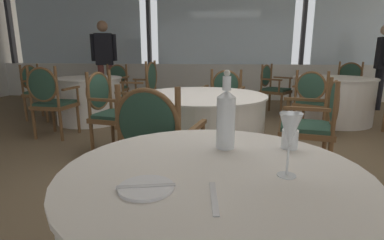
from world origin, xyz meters
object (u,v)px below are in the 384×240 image
at_px(diner_person_1, 382,62).
at_px(dining_chair_1_2, 313,98).
at_px(dining_chair_0_0, 115,84).
at_px(dining_chair_0_1, 37,87).
at_px(side_plate, 146,188).
at_px(dining_chair_0_2, 50,97).
at_px(water_tumbler, 290,139).
at_px(dining_chair_1_0, 348,83).
at_px(dining_chair_3_3, 224,98).
at_px(diner_person_0, 104,58).
at_px(dining_chair_3_2, 315,120).
at_px(water_bottle, 226,118).
at_px(dining_chair_0_3, 145,88).
at_px(dining_chair_3_1, 156,145).
at_px(dining_chair_1_1, 272,85).
at_px(dining_chair_3_0, 109,107).
at_px(wine_glass, 290,131).

bearing_deg(diner_person_1, dining_chair_1_2, 61.77).
height_order(dining_chair_0_0, dining_chair_0_1, dining_chair_0_1).
xyz_separation_m(dining_chair_0_0, dining_chair_0_1, (-1.04, -0.88, 0.02)).
distance_m(side_plate, dining_chair_0_2, 3.49).
bearing_deg(dining_chair_0_1, water_tumbler, -39.41).
xyz_separation_m(dining_chair_1_0, dining_chair_3_3, (-2.35, -2.04, -0.00)).
bearing_deg(diner_person_0, dining_chair_3_2, -155.55).
bearing_deg(water_tumbler, water_bottle, -174.56).
bearing_deg(water_bottle, diner_person_0, 118.02).
height_order(dining_chair_1_0, diner_person_1, diner_person_1).
xyz_separation_m(dining_chair_0_0, dining_chair_0_3, (0.89, -1.04, 0.06)).
xyz_separation_m(dining_chair_3_1, diner_person_1, (3.51, 4.47, 0.40)).
bearing_deg(water_bottle, dining_chair_1_2, 67.69).
relative_size(dining_chair_0_2, dining_chair_3_3, 1.06).
relative_size(dining_chair_3_1, dining_chair_3_3, 1.04).
relative_size(dining_chair_1_0, diner_person_1, 0.58).
relative_size(side_plate, dining_chair_1_1, 0.19).
relative_size(side_plate, dining_chair_0_0, 0.19).
height_order(water_tumbler, dining_chair_3_0, dining_chair_3_0).
relative_size(dining_chair_0_1, dining_chair_3_2, 1.02).
xyz_separation_m(dining_chair_1_0, diner_person_0, (-4.93, 0.18, 0.47)).
relative_size(dining_chair_3_2, diner_person_0, 0.52).
distance_m(side_plate, dining_chair_0_3, 3.83).
xyz_separation_m(side_plate, dining_chair_1_0, (2.57, 5.13, -0.19)).
height_order(dining_chair_1_0, dining_chair_1_2, dining_chair_1_0).
distance_m(dining_chair_0_0, diner_person_0, 0.88).
bearing_deg(dining_chair_0_3, wine_glass, 117.58).
bearing_deg(dining_chair_0_0, water_bottle, 31.51).
relative_size(water_tumbler, dining_chair_0_1, 0.09).
distance_m(water_bottle, dining_chair_1_0, 5.26).
relative_size(dining_chair_0_1, diner_person_1, 0.57).
bearing_deg(dining_chair_1_1, side_plate, -70.66).
distance_m(dining_chair_0_2, dining_chair_0_3, 1.38).
bearing_deg(dining_chair_0_0, dining_chair_3_3, 57.51).
relative_size(dining_chair_3_0, dining_chair_3_1, 0.99).
relative_size(side_plate, dining_chair_1_0, 0.18).
bearing_deg(dining_chair_0_1, dining_chair_1_0, 17.87).
bearing_deg(side_plate, dining_chair_3_3, 86.04).
xyz_separation_m(diner_person_0, diner_person_1, (5.66, 0.16, -0.07)).
distance_m(water_tumbler, dining_chair_3_0, 2.41).
height_order(dining_chair_0_3, dining_chair_3_1, dining_chair_0_3).
bearing_deg(side_plate, diner_person_0, 113.93).
xyz_separation_m(dining_chair_0_1, diner_person_0, (0.61, 1.47, 0.47)).
bearing_deg(dining_chair_1_0, dining_chair_0_1, -44.71).
relative_size(dining_chair_3_0, diner_person_0, 0.53).
xyz_separation_m(dining_chair_0_2, dining_chair_0_3, (1.05, 0.89, 0.03)).
relative_size(water_bottle, water_tumbler, 4.08).
bearing_deg(dining_chair_3_0, dining_chair_0_2, 164.63).
height_order(dining_chair_0_0, dining_chair_3_2, dining_chair_3_2).
distance_m(wine_glass, dining_chair_0_1, 5.04).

